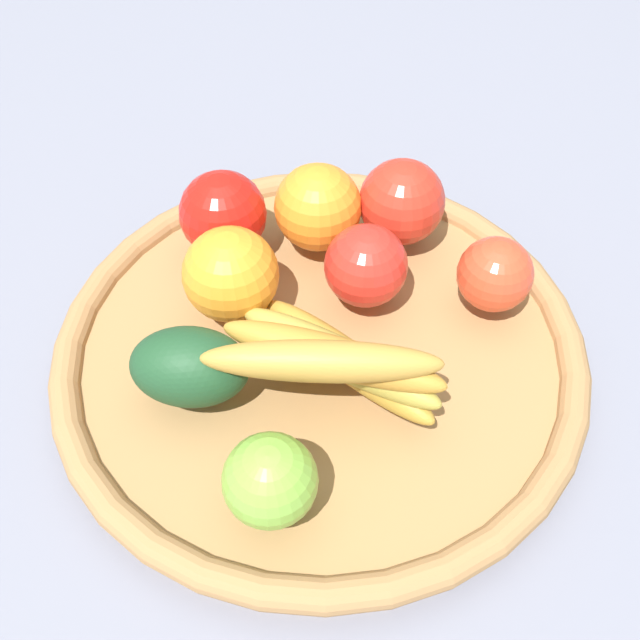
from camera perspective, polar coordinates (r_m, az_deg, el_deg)
ground_plane at (r=0.64m, az=0.00°, el=-3.43°), size 2.40×2.40×0.00m
basket at (r=0.62m, az=0.00°, el=-2.33°), size 0.45×0.45×0.04m
orange_1 at (r=0.61m, az=-7.04°, el=3.58°), size 0.10×0.10×0.08m
apple_3 at (r=0.66m, az=-7.65°, el=8.27°), size 0.08×0.08×0.08m
apple_1 at (r=0.50m, az=-3.95°, el=-12.48°), size 0.09×0.09×0.07m
avocado at (r=0.56m, az=-10.21°, el=-3.65°), size 0.07×0.10×0.06m
banana_bunch at (r=0.55m, az=1.27°, el=-3.01°), size 0.14×0.18×0.07m
orange_0 at (r=0.66m, az=-0.37°, el=8.87°), size 0.11×0.11×0.08m
apple_0 at (r=0.62m, az=3.63°, el=4.28°), size 0.08×0.08×0.07m
apple_2 at (r=0.67m, az=6.45°, el=9.22°), size 0.09×0.09×0.08m
apple_4 at (r=0.63m, az=13.59°, el=3.51°), size 0.08×0.08×0.06m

